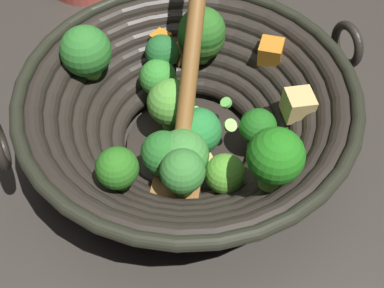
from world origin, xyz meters
name	(u,v)px	position (x,y,z in m)	size (l,w,h in m)	color
ground_plane	(188,148)	(0.00, 0.00, 0.00)	(4.00, 4.00, 0.00)	#332D28
wok	(187,109)	(0.00, 0.00, 0.07)	(0.40, 0.36, 0.26)	black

